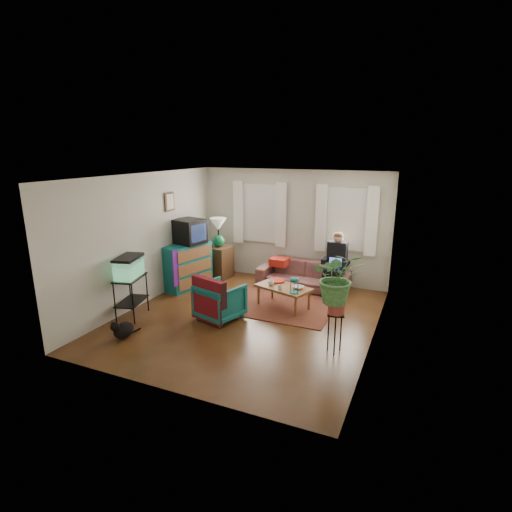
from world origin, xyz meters
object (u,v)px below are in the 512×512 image
at_px(side_table, 219,262).
at_px(plant_stand, 335,333).
at_px(aquarium_stand, 132,297).
at_px(coffee_table, 283,297).
at_px(armchair, 220,299).
at_px(sofa, 303,271).
at_px(dresser, 186,266).

bearing_deg(side_table, plant_stand, -36.61).
height_order(aquarium_stand, coffee_table, aquarium_stand).
distance_m(armchair, plant_stand, 2.26).
bearing_deg(coffee_table, side_table, 168.75).
xyz_separation_m(side_table, aquarium_stand, (-0.35, -2.73, 0.00)).
bearing_deg(side_table, sofa, 3.34).
height_order(aquarium_stand, armchair, aquarium_stand).
bearing_deg(sofa, dresser, -154.25).
xyz_separation_m(armchair, plant_stand, (2.23, -0.41, -0.05)).
distance_m(side_table, plant_stand, 4.25).
relative_size(aquarium_stand, plant_stand, 1.20).
xyz_separation_m(dresser, aquarium_stand, (-0.01, -1.82, -0.12)).
relative_size(coffee_table, plant_stand, 1.63).
bearing_deg(armchair, plant_stand, -174.55).
relative_size(side_table, coffee_table, 0.73).
height_order(dresser, armchair, dresser).
relative_size(sofa, armchair, 2.71).
height_order(aquarium_stand, plant_stand, aquarium_stand).
distance_m(armchair, coffee_table, 1.32).
bearing_deg(dresser, side_table, 83.18).
height_order(armchair, coffee_table, armchair).
bearing_deg(aquarium_stand, plant_stand, -12.28).
xyz_separation_m(dresser, coffee_table, (2.42, -0.25, -0.29)).
relative_size(aquarium_stand, coffee_table, 0.74).
bearing_deg(sofa, aquarium_stand, -127.78).
bearing_deg(coffee_table, armchair, -114.83).
distance_m(sofa, armchair, 2.42).
height_order(coffee_table, plant_stand, plant_stand).
bearing_deg(armchair, coffee_table, -116.77).
distance_m(sofa, coffee_table, 1.29).
bearing_deg(plant_stand, side_table, 143.39).
bearing_deg(dresser, aquarium_stand, -76.59).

